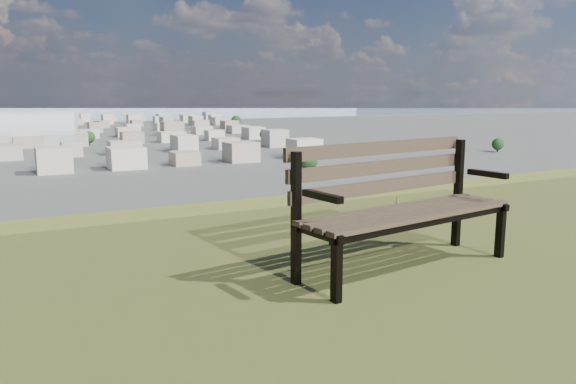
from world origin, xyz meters
TOP-DOWN VIEW (x-y plane):
  - park_bench at (1.03, 1.47)m, footprint 1.93×0.85m
  - arena at (7.57, 309.41)m, footprint 58.64×33.35m
  - city_blocks at (0.00, 394.44)m, footprint 395.00×361.00m

SIDE VIEW (x-z plane):
  - city_blocks at x=0.00m, z-range 0.00..7.00m
  - arena at x=7.57m, z-range -6.16..17.15m
  - park_bench at x=1.03m, z-range 25.06..26.04m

